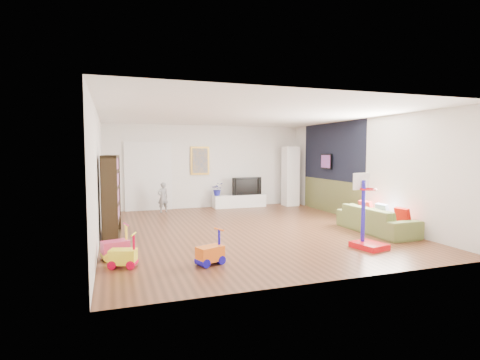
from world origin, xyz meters
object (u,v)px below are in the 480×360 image
object	(u,v)px
media_console	(239,201)
bookshelf	(111,197)
basketball_hoop	(370,211)
sofa	(376,220)

from	to	relation	value
media_console	bookshelf	xyz separation A→B (m)	(-4.01, -3.30, 0.68)
bookshelf	basketball_hoop	world-z (taller)	bookshelf
bookshelf	sofa	distance (m)	5.93
bookshelf	sofa	size ratio (longest dim) A/B	0.88
basketball_hoop	sofa	bearing A→B (deg)	34.46
sofa	basketball_hoop	distance (m)	1.63
bookshelf	basketball_hoop	bearing A→B (deg)	-24.95
sofa	bookshelf	bearing A→B (deg)	75.45
media_console	bookshelf	world-z (taller)	bookshelf
media_console	sofa	world-z (taller)	sofa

